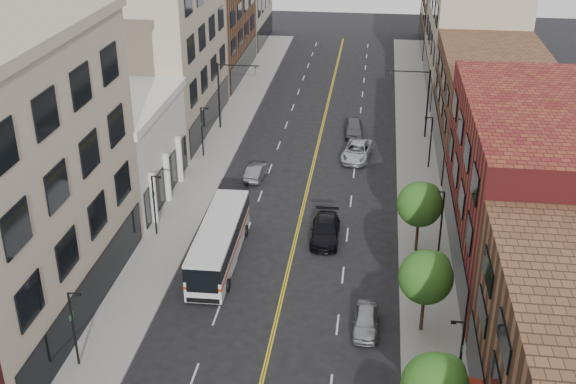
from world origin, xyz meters
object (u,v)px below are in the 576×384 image
at_px(city_bus, 219,240).
at_px(car_lane_a, 325,230).
at_px(car_lane_behind, 256,171).
at_px(car_lane_c, 354,128).
at_px(car_lane_b, 357,151).
at_px(car_parked_far, 366,321).

bearing_deg(city_bus, car_lane_a, 28.76).
xyz_separation_m(car_lane_behind, car_lane_c, (8.48, 12.28, 0.13)).
xyz_separation_m(city_bus, car_lane_b, (9.31, 20.72, -0.99)).
height_order(car_lane_a, car_lane_c, car_lane_c).
bearing_deg(car_lane_a, city_bus, -151.10).
bearing_deg(city_bus, car_lane_behind, 88.14).
bearing_deg(car_lane_b, car_lane_c, 103.03).
bearing_deg(car_lane_a, car_lane_c, 86.14).
xyz_separation_m(car_lane_behind, car_lane_b, (9.08, 5.80, 0.11)).
bearing_deg(car_parked_far, city_bus, 147.80).
bearing_deg(city_bus, car_parked_far, -34.03).
height_order(city_bus, car_lane_c, city_bus).
distance_m(city_bus, car_lane_b, 22.74).
relative_size(car_lane_behind, car_lane_b, 0.72).
xyz_separation_m(city_bus, car_lane_a, (7.50, 4.29, -0.99)).
bearing_deg(car_lane_b, city_bus, -106.46).
height_order(car_lane_behind, car_lane_b, car_lane_b).
relative_size(car_lane_a, car_lane_b, 0.96).
distance_m(city_bus, car_parked_far, 13.16).
relative_size(city_bus, car_lane_b, 2.13).
relative_size(car_parked_far, car_lane_b, 0.72).
bearing_deg(car_lane_a, car_parked_far, -73.86).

